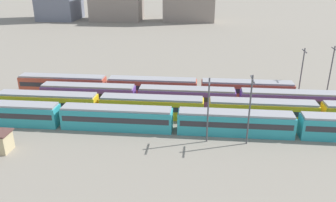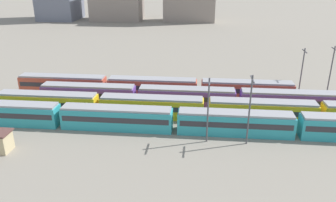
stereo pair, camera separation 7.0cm
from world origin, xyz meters
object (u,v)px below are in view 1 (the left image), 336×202
at_px(catenary_pole_2, 250,107).
at_px(train_track_3, 152,87).
at_px(train_track_2, 187,97).
at_px(catenary_pole_0, 208,107).
at_px(train_track_0, 297,125).
at_px(catenary_pole_3, 331,69).
at_px(catenary_pole_1, 302,70).
at_px(train_track_1, 262,111).

bearing_deg(catenary_pole_2, train_track_3, 132.01).
xyz_separation_m(train_track_2, catenary_pole_0, (3.70, -13.45, 3.70)).
relative_size(train_track_0, catenary_pole_2, 10.47).
distance_m(train_track_0, train_track_2, 20.40).
relative_size(train_track_0, catenary_pole_3, 10.75).
relative_size(train_track_0, train_track_3, 2.02).
bearing_deg(catenary_pole_2, train_track_0, 21.50).
xyz_separation_m(train_track_3, catenary_pole_3, (35.30, 2.84, 3.88)).
xyz_separation_m(train_track_3, catenary_pole_0, (10.92, -18.65, 3.70)).
bearing_deg(catenary_pole_2, catenary_pole_3, 49.45).
xyz_separation_m(train_track_3, catenary_pole_1, (29.75, 2.85, 3.61)).
xyz_separation_m(train_track_1, catenary_pole_3, (15.02, 13.24, 3.88)).
height_order(catenary_pole_0, catenary_pole_1, catenary_pole_0).
bearing_deg(train_track_3, catenary_pole_0, -59.63).
bearing_deg(catenary_pole_3, catenary_pole_0, -138.60).
height_order(train_track_3, catenary_pole_0, catenary_pole_0).
bearing_deg(catenary_pole_1, train_track_0, -105.12).
relative_size(train_track_3, catenary_pole_1, 5.61).
height_order(catenary_pole_0, catenary_pole_3, catenary_pole_3).
bearing_deg(train_track_1, catenary_pole_3, 41.39).
relative_size(train_track_2, catenary_pole_3, 5.33).
bearing_deg(train_track_2, catenary_pole_3, 15.98).
bearing_deg(train_track_3, train_track_2, -35.76).
relative_size(train_track_0, catenary_pole_1, 11.32).
relative_size(train_track_3, catenary_pole_2, 5.19).
relative_size(train_track_1, catenary_pole_1, 9.42).
height_order(train_track_1, catenary_pole_1, catenary_pole_1).
bearing_deg(catenary_pole_2, train_track_2, 125.49).
relative_size(train_track_0, train_track_1, 1.20).
xyz_separation_m(train_track_0, train_track_3, (-24.77, 15.60, -0.00)).
relative_size(train_track_2, catenary_pole_2, 5.19).
relative_size(train_track_2, catenary_pole_0, 5.52).
xyz_separation_m(train_track_0, train_track_2, (-17.55, 10.40, -0.00)).
xyz_separation_m(train_track_0, catenary_pole_2, (-7.91, -3.12, 4.03)).
bearing_deg(train_track_2, train_track_3, 144.24).
distance_m(train_track_2, train_track_3, 8.90).
bearing_deg(train_track_2, train_track_1, -21.72).
bearing_deg(train_track_0, catenary_pole_1, 74.88).
bearing_deg(catenary_pole_0, train_track_2, 105.40).
bearing_deg(train_track_0, catenary_pole_3, 60.27).
distance_m(train_track_2, catenary_pole_1, 24.20).
height_order(train_track_0, catenary_pole_0, catenary_pole_0).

